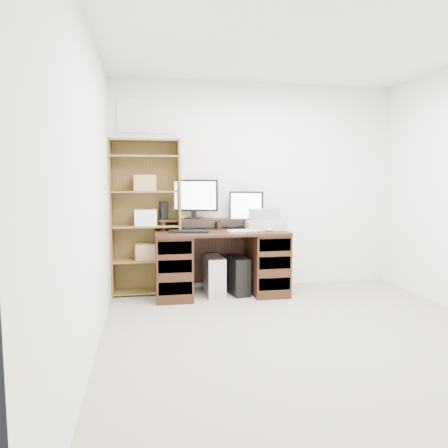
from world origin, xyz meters
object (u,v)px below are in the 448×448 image
object	(u,v)px
printer	(264,225)
tower_silver	(214,276)
bookshelf	(146,216)
monitor_wide	(194,197)
desk	(221,261)
tower_black	(237,275)
monitor_small	(246,208)

from	to	relation	value
printer	tower_silver	world-z (taller)	printer
printer	bookshelf	world-z (taller)	bookshelf
monitor_wide	bookshelf	size ratio (longest dim) A/B	0.31
tower_silver	bookshelf	size ratio (longest dim) A/B	0.25
desk	tower_black	size ratio (longest dim) A/B	3.25
printer	bookshelf	size ratio (longest dim) A/B	0.24
printer	tower_silver	xyz separation A→B (m)	(-0.61, -0.03, -0.58)
monitor_small	tower_black	size ratio (longest dim) A/B	0.96
monitor_small	printer	distance (m)	0.30
monitor_small	bookshelf	distance (m)	1.19
desk	monitor_wide	distance (m)	0.83
printer	tower_black	distance (m)	0.68
printer	bookshelf	xyz separation A→B (m)	(-1.38, 0.18, 0.11)
desk	bookshelf	size ratio (longest dim) A/B	0.83
monitor_small	tower_black	world-z (taller)	monitor_small
desk	monitor_small	xyz separation A→B (m)	(0.34, 0.17, 0.60)
desk	tower_black	bearing A→B (deg)	2.15
printer	bookshelf	bearing A→B (deg)	172.31
monitor_wide	tower_black	world-z (taller)	monitor_wide
monitor_small	monitor_wide	bearing A→B (deg)	-168.59
tower_silver	tower_black	size ratio (longest dim) A/B	0.97
desk	monitor_wide	bearing A→B (deg)	137.25
desk	monitor_small	size ratio (longest dim) A/B	3.38
monitor_small	printer	size ratio (longest dim) A/B	1.04
printer	desk	bearing A→B (deg)	-176.99
tower_black	monitor_small	bearing A→B (deg)	38.30
printer	tower_silver	bearing A→B (deg)	-177.42
desk	bookshelf	world-z (taller)	bookshelf
bookshelf	desk	bearing A→B (deg)	-14.06
tower_silver	bookshelf	bearing A→B (deg)	162.90
monitor_small	bookshelf	xyz separation A→B (m)	(-1.19, 0.04, -0.07)
monitor_wide	bookshelf	bearing A→B (deg)	-154.65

